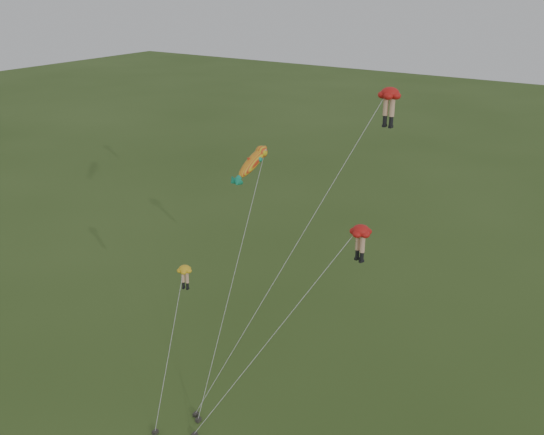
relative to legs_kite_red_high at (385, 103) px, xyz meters
The scene contains 5 objects.
ground 22.98m from the legs_kite_red_high, 129.90° to the right, with size 300.00×300.00×0.00m, color #304819.
legs_kite_red_high is the anchor object (origin of this frame).
legs_kite_red_mid 8.24m from the legs_kite_red_high, 124.06° to the right, with size 7.25×10.45×12.43m.
legs_kite_yellow 17.11m from the legs_kite_red_high, 151.79° to the right, with size 2.75×6.54×8.79m.
fish_kite 10.27m from the legs_kite_red_high, behind, with size 2.39×10.28×16.22m.
Camera 1 is at (21.15, -23.65, 26.62)m, focal length 40.00 mm.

